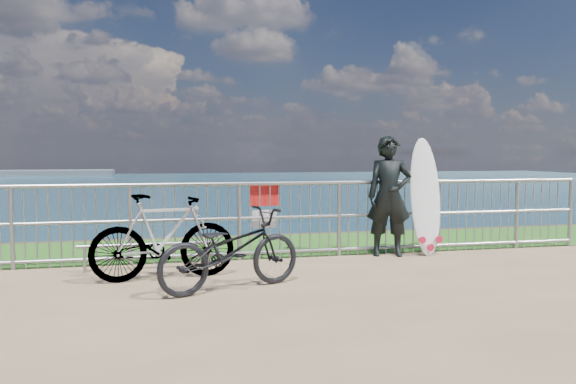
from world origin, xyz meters
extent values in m
plane|color=#235F1A|center=(0.00, 2.70, 0.01)|extent=(120.00, 120.00, 0.00)
cube|color=brown|center=(0.00, 3.90, -2.50)|extent=(120.00, 0.30, 5.00)
plane|color=navy|center=(0.00, 90.00, -5.00)|extent=(260.00, 260.00, 0.00)
cylinder|color=gray|center=(0.00, 1.60, 1.10)|extent=(10.00, 0.06, 0.06)
cylinder|color=gray|center=(0.00, 1.60, 0.61)|extent=(10.00, 0.05, 0.05)
cylinder|color=gray|center=(0.00, 1.60, 0.10)|extent=(10.00, 0.05, 0.05)
cylinder|color=gray|center=(-3.50, 1.60, 0.55)|extent=(0.06, 0.06, 1.10)
cylinder|color=gray|center=(-2.00, 1.60, 0.55)|extent=(0.06, 0.06, 1.10)
cylinder|color=gray|center=(-0.50, 1.60, 0.55)|extent=(0.06, 0.06, 1.10)
cylinder|color=gray|center=(1.00, 1.60, 0.55)|extent=(0.06, 0.06, 1.10)
cylinder|color=gray|center=(2.50, 1.60, 0.55)|extent=(0.06, 0.06, 1.10)
cylinder|color=gray|center=(4.00, 1.60, 0.55)|extent=(0.06, 0.06, 1.10)
cylinder|color=gray|center=(5.00, 1.60, 0.55)|extent=(0.06, 0.06, 1.10)
cube|color=red|center=(-0.12, 1.66, 0.92)|extent=(0.42, 0.02, 0.30)
cube|color=white|center=(-0.12, 1.66, 0.92)|extent=(0.38, 0.01, 0.08)
cube|color=white|center=(-0.12, 1.66, 0.58)|extent=(0.36, 0.02, 0.26)
imported|color=black|center=(1.73, 1.45, 0.90)|extent=(0.74, 0.59, 1.79)
ellipsoid|color=white|center=(2.31, 1.45, 0.89)|extent=(0.50, 0.44, 1.78)
cone|color=red|center=(2.18, 1.33, 0.25)|extent=(0.11, 0.19, 0.11)
cone|color=red|center=(2.45, 1.33, 0.25)|extent=(0.11, 0.19, 0.11)
cone|color=red|center=(2.31, 1.33, 0.14)|extent=(0.11, 0.19, 0.11)
imported|color=black|center=(-0.84, -0.13, 0.46)|extent=(1.84, 1.18, 0.91)
imported|color=black|center=(-1.56, 0.57, 0.52)|extent=(1.80, 0.71, 1.05)
cylinder|color=gray|center=(-1.76, 1.16, 0.34)|extent=(1.77, 0.05, 0.05)
cylinder|color=gray|center=(-2.55, 1.16, 0.17)|extent=(0.04, 0.04, 0.34)
cylinder|color=gray|center=(-0.98, 1.16, 0.17)|extent=(0.04, 0.04, 0.34)
camera|label=1|loc=(-1.60, -6.33, 1.54)|focal=35.00mm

